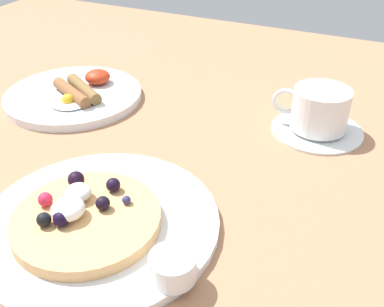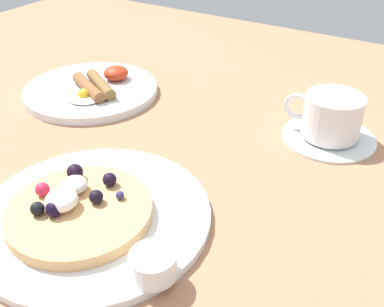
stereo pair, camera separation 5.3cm
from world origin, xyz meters
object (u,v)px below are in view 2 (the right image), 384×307
Objects in this scene: syrup_ramekin at (153,264)px; breakfast_plate at (91,91)px; pancake_plate at (94,216)px; coffee_saucer at (329,136)px; coffee_cup at (332,115)px.

syrup_ramekin reaches higher than breakfast_plate.
pancake_plate is at bearing -47.30° from breakfast_plate.
coffee_saucer is 1.19× the size of coffee_cup.
coffee_cup reaches higher than pancake_plate.
syrup_ramekin is at bearing -99.49° from coffee_cup.
pancake_plate is 2.35× the size of coffee_cup.
coffee_cup is (40.96, 7.06, 3.35)cm from breakfast_plate.
coffee_cup is (-0.16, -0.01, 3.66)cm from coffee_saucer.
syrup_ramekin is 0.20× the size of breakfast_plate.
coffee_saucer is at bearing 80.27° from syrup_ramekin.
breakfast_plate is at bearing -170.24° from coffee_saucer.
syrup_ramekin reaches higher than pancake_plate.
breakfast_plate is 2.02× the size of coffee_cup.
pancake_plate is at bearing -118.70° from coffee_saucer.
coffee_cup is at bearing -175.56° from coffee_saucer.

